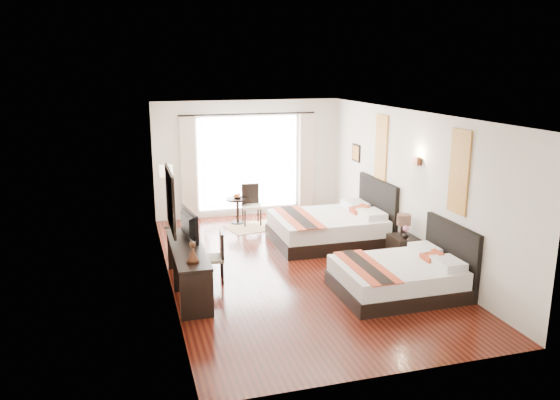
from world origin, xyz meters
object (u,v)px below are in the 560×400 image
object	(u,v)px
side_table	(238,211)
window_chair	(252,212)
desk_chair	(213,266)
floor_lamp	(166,175)
fruit_bowl	(237,197)
bed_near	(402,276)
table_lamp	(404,221)
bed_far	(331,227)
vase	(405,236)
console_desk	(188,269)
nightstand	(403,250)
television	(185,225)

from	to	relation	value
side_table	window_chair	distance (m)	0.33
desk_chair	floor_lamp	distance (m)	3.56
floor_lamp	fruit_bowl	bearing A→B (deg)	-2.16
bed_near	fruit_bowl	xyz separation A→B (m)	(-1.73, 4.67, 0.33)
table_lamp	side_table	size ratio (longest dim) A/B	0.70
bed_far	table_lamp	size ratio (longest dim) A/B	5.45
vase	console_desk	distance (m)	3.98
bed_far	vase	size ratio (longest dim) A/B	17.99
table_lamp	vase	world-z (taller)	table_lamp
window_chair	console_desk	bearing A→B (deg)	-23.92
nightstand	console_desk	bearing A→B (deg)	-177.35
bed_far	television	xyz separation A→B (m)	(-3.14, -1.30, 0.67)
bed_near	side_table	size ratio (longest dim) A/B	3.30
floor_lamp	table_lamp	bearing A→B (deg)	-40.32
vase	bed_far	bearing A→B (deg)	116.43
nightstand	console_desk	xyz separation A→B (m)	(-3.99, -0.18, 0.12)
nightstand	window_chair	distance (m)	3.92
bed_near	side_table	distance (m)	4.99
bed_far	floor_lamp	xyz separation A→B (m)	(-3.17, 1.98, 0.89)
side_table	fruit_bowl	world-z (taller)	fruit_bowl
bed_far	console_desk	xyz separation A→B (m)	(-3.16, -1.71, 0.05)
bed_far	console_desk	bearing A→B (deg)	-151.59
bed_far	floor_lamp	world-z (taller)	floor_lamp
side_table	fruit_bowl	size ratio (longest dim) A/B	2.91
console_desk	fruit_bowl	distance (m)	3.96
nightstand	television	size ratio (longest dim) A/B	0.63
desk_chair	window_chair	xyz separation A→B (m)	(1.42, 3.19, 0.02)
bed_near	bed_far	bearing A→B (deg)	93.01
television	desk_chair	xyz separation A→B (m)	(0.43, -0.12, -0.74)
television	window_chair	bearing A→B (deg)	-40.38
nightstand	fruit_bowl	xyz separation A→B (m)	(-2.42, 3.44, 0.36)
table_lamp	window_chair	world-z (taller)	window_chair
floor_lamp	fruit_bowl	world-z (taller)	floor_lamp
vase	window_chair	size ratio (longest dim) A/B	0.14
bed_near	desk_chair	distance (m)	3.15
television	side_table	world-z (taller)	television
bed_far	floor_lamp	distance (m)	3.84
desk_chair	fruit_bowl	bearing A→B (deg)	-102.87
desk_chair	floor_lamp	xyz separation A→B (m)	(-0.46, 3.39, 0.95)
vase	television	world-z (taller)	television
bed_near	nightstand	distance (m)	1.40
bed_near	window_chair	distance (m)	4.75
bed_far	nightstand	xyz separation A→B (m)	(0.83, -1.53, -0.07)
floor_lamp	nightstand	bearing A→B (deg)	-41.21
window_chair	vase	bearing A→B (deg)	36.04
console_desk	window_chair	size ratio (longest dim) A/B	2.38
fruit_bowl	window_chair	size ratio (longest dim) A/B	0.22
bed_near	table_lamp	bearing A→B (deg)	61.27
vase	floor_lamp	size ratio (longest dim) A/B	0.09
vase	side_table	size ratio (longest dim) A/B	0.21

